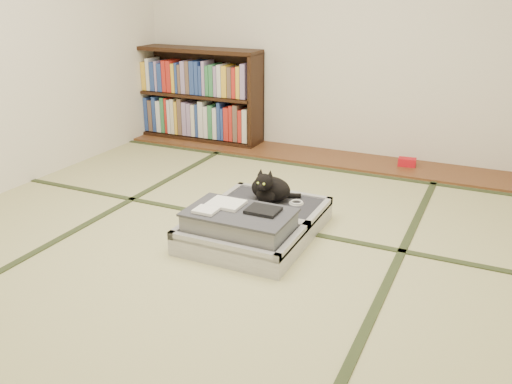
% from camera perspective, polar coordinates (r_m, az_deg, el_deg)
% --- Properties ---
extents(floor, '(4.50, 4.50, 0.00)m').
position_cam_1_polar(floor, '(3.35, -3.33, -5.82)').
color(floor, '#C3B982').
rests_on(floor, ground).
extents(wood_strip, '(4.00, 0.50, 0.02)m').
position_cam_1_polar(wood_strip, '(5.06, 7.41, 3.63)').
color(wood_strip, brown).
rests_on(wood_strip, ground).
extents(red_item, '(0.16, 0.10, 0.07)m').
position_cam_1_polar(red_item, '(4.92, 15.61, 3.05)').
color(red_item, red).
rests_on(red_item, wood_strip).
extents(tatami_borders, '(4.00, 4.50, 0.01)m').
position_cam_1_polar(tatami_borders, '(3.74, 0.24, -2.68)').
color(tatami_borders, '#2D381E').
rests_on(tatami_borders, ground).
extents(bookcase, '(1.33, 0.30, 0.92)m').
position_cam_1_polar(bookcase, '(5.58, -6.11, 9.98)').
color(bookcase, black).
rests_on(bookcase, wood_strip).
extents(suitcase, '(0.71, 0.95, 0.28)m').
position_cam_1_polar(suitcase, '(3.42, -0.30, -3.36)').
color(suitcase, '#BBBBC0').
rests_on(suitcase, floor).
extents(cat, '(0.32, 0.32, 0.26)m').
position_cam_1_polar(cat, '(3.62, 1.43, 0.35)').
color(cat, black).
rests_on(cat, suitcase).
extents(cable_coil, '(0.10, 0.10, 0.02)m').
position_cam_1_polar(cable_coil, '(3.62, 4.26, -1.15)').
color(cable_coil, white).
rests_on(cable_coil, suitcase).
extents(hanger, '(0.42, 0.21, 0.01)m').
position_cam_1_polar(hanger, '(3.91, -2.34, -1.60)').
color(hanger, black).
rests_on(hanger, floor).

